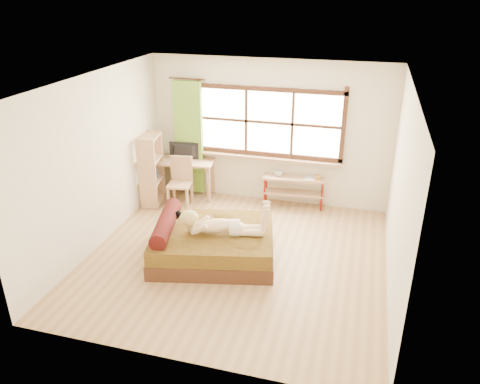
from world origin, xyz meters
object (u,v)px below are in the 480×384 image
(bed, at_px, (210,242))
(kitten, at_px, (171,215))
(desk, at_px, (183,165))
(woman, at_px, (221,217))
(chair, at_px, (181,179))
(bookshelf, at_px, (151,169))
(pipe_shelf, at_px, (294,185))

(bed, xyz_separation_m, kitten, (-0.68, 0.11, 0.32))
(desk, bearing_deg, woman, -62.17)
(chair, xyz_separation_m, bookshelf, (-0.54, -0.10, 0.17))
(pipe_shelf, distance_m, bookshelf, 2.70)
(woman, distance_m, desk, 2.50)
(woman, relative_size, bookshelf, 0.95)
(pipe_shelf, height_order, bookshelf, bookshelf)
(chair, relative_size, pipe_shelf, 0.80)
(woman, height_order, bookshelf, bookshelf)
(bed, xyz_separation_m, chair, (-1.14, 1.65, 0.27))
(bed, height_order, bookshelf, bookshelf)
(bookshelf, bearing_deg, desk, 35.85)
(bed, bearing_deg, desk, 108.87)
(kitten, relative_size, desk, 0.22)
(kitten, bearing_deg, bookshelf, 112.46)
(kitten, height_order, desk, desk)
(woman, bearing_deg, bed, 155.73)
(desk, relative_size, pipe_shelf, 1.06)
(pipe_shelf, bearing_deg, woman, -113.60)
(desk, distance_m, chair, 0.40)
(kitten, xyz_separation_m, bookshelf, (-1.01, 1.44, 0.12))
(pipe_shelf, xyz_separation_m, bookshelf, (-2.63, -0.58, 0.26))
(desk, height_order, bookshelf, bookshelf)
(desk, bearing_deg, bookshelf, -141.47)
(pipe_shelf, bearing_deg, desk, 178.48)
(desk, bearing_deg, chair, -83.17)
(bed, xyz_separation_m, desk, (-1.23, 2.01, 0.40))
(chair, distance_m, pipe_shelf, 2.14)
(kitten, bearing_deg, desk, 93.72)
(desk, relative_size, chair, 1.34)
(desk, height_order, chair, chair)
(woman, xyz_separation_m, pipe_shelf, (0.74, 2.18, -0.31))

